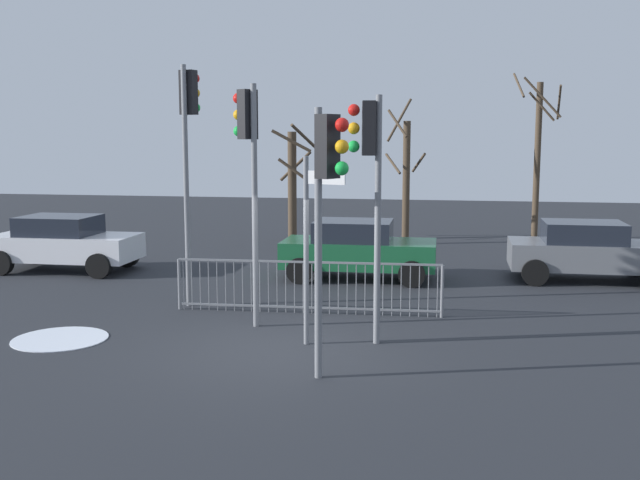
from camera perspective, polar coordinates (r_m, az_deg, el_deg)
The scene contains 14 objects.
ground_plane at distance 12.58m, azimuth -3.15°, elevation -8.38°, with size 60.00×60.00×0.00m, color #26282D.
traffic_light_rear_right at distance 12.41m, azimuth 3.86°, elevation 5.95°, with size 0.57×0.35×4.23m.
traffic_light_mid_right at distance 10.47m, azimuth 0.52°, elevation 4.48°, with size 0.52×0.41×3.96m.
traffic_light_mid_left at distance 15.59m, azimuth -10.13°, elevation 8.26°, with size 0.36×0.56×4.99m.
traffic_light_foreground_right at distance 13.69m, azimuth -5.53°, elevation 6.92°, with size 0.50×0.43×4.50m.
direction_sign_post at distance 12.42m, azimuth -0.85°, elevation -0.06°, with size 0.75×0.32×3.23m.
pedestrian_guard_railing at distance 14.86m, azimuth -0.96°, elevation -3.62°, with size 5.42×0.28×1.07m.
car_grey_near at distance 19.30m, azimuth 19.98°, elevation -0.75°, with size 3.81×1.94×1.47m.
car_white_mid at distance 20.65m, azimuth -19.22°, elevation -0.17°, with size 3.81×1.95×1.47m.
car_green_trailing at distance 18.43m, azimuth 2.93°, elevation -0.67°, with size 3.81×1.95×1.47m.
bare_tree_left at distance 24.41m, azimuth 6.64°, elevation 4.83°, with size 1.37×1.40×4.80m.
bare_tree_centre at distance 26.40m, azimuth 16.49°, elevation 6.42°, with size 1.59×1.47×5.73m.
bare_tree_right at distance 25.02m, azimuth -2.11°, elevation 4.55°, with size 1.53×1.56×3.97m.
snow_patch_kerb at distance 13.88m, azimuth -19.48°, elevation -7.23°, with size 1.66×1.66×0.01m, color silver.
Camera 1 is at (2.75, -11.75, 3.55)m, focal length 41.34 mm.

